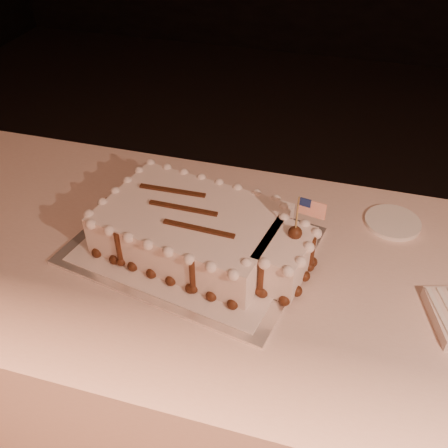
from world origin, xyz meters
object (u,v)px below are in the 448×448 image
(banquet_table, at_px, (279,370))
(side_plate, at_px, (393,222))
(cake_board, at_px, (192,245))
(sheet_cake, at_px, (202,231))

(banquet_table, xyz_separation_m, side_plate, (0.22, 0.25, 0.38))
(cake_board, height_order, side_plate, side_plate)
(banquet_table, xyz_separation_m, sheet_cake, (-0.22, 0.02, 0.43))
(banquet_table, relative_size, cake_board, 4.41)
(cake_board, xyz_separation_m, sheet_cake, (0.03, -0.01, 0.05))
(cake_board, distance_m, sheet_cake, 0.06)
(side_plate, bearing_deg, banquet_table, -131.28)
(banquet_table, relative_size, sheet_cake, 4.48)
(sheet_cake, bearing_deg, banquet_table, -5.65)
(banquet_table, distance_m, side_plate, 0.50)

